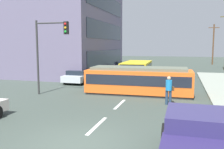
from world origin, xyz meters
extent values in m
plane|color=#3A453E|center=(0.00, 10.00, 0.00)|extent=(120.00, 120.00, 0.00)
cube|color=silver|center=(0.00, 2.00, 0.01)|extent=(0.16, 2.40, 0.01)
cube|color=silver|center=(0.00, 6.00, 0.01)|extent=(0.16, 2.40, 0.01)
cube|color=silver|center=(0.00, 15.41, 0.01)|extent=(0.16, 2.40, 0.01)
cube|color=silver|center=(0.00, 21.41, 0.01)|extent=(0.16, 2.40, 0.01)
cube|color=slate|center=(-13.18, 20.45, 8.00)|extent=(15.81, 15.33, 16.00)
cube|color=#2D3847|center=(-5.25, 20.45, 1.92)|extent=(0.06, 13.03, 1.92)
cube|color=#2D3847|center=(-5.25, 20.45, 5.12)|extent=(0.06, 13.03, 1.92)
cube|color=#2D3847|center=(-5.25, 20.45, 8.32)|extent=(0.06, 13.03, 1.92)
cube|color=orange|center=(0.52, 9.41, 0.94)|extent=(7.41, 2.70, 1.57)
cube|color=#2D2D2D|center=(0.52, 9.41, 0.07)|extent=(7.26, 2.57, 0.15)
cube|color=#5F6655|center=(0.52, 9.41, 1.82)|extent=(6.66, 2.30, 0.20)
cube|color=#1E232D|center=(0.52, 9.41, 1.12)|extent=(7.12, 2.73, 0.69)
cube|color=gold|center=(-0.98, 16.82, 1.04)|extent=(2.62, 5.73, 1.48)
cube|color=black|center=(-0.92, 14.03, 1.26)|extent=(2.25, 0.17, 0.89)
cube|color=black|center=(-0.98, 16.82, 1.31)|extent=(2.65, 4.88, 0.59)
cylinder|color=black|center=(-0.94, 15.00, 0.45)|extent=(2.57, 0.96, 0.90)
cylinder|color=black|center=(-1.02, 18.64, 0.45)|extent=(2.57, 0.96, 0.90)
cylinder|color=navy|center=(2.64, 6.70, 0.42)|extent=(0.16, 0.16, 0.85)
cylinder|color=navy|center=(2.84, 6.70, 0.42)|extent=(0.16, 0.16, 0.85)
cylinder|color=#1D7FC8|center=(2.74, 6.70, 1.15)|extent=(0.36, 0.36, 0.60)
sphere|color=tan|center=(2.74, 6.70, 1.56)|extent=(0.22, 0.22, 0.22)
cube|color=brown|center=(2.96, 6.75, 0.95)|extent=(0.20, 0.22, 0.24)
cube|color=navy|center=(4.00, -0.89, 0.68)|extent=(2.00, 5.00, 0.65)
cube|color=navy|center=(4.00, -0.34, 1.27)|extent=(1.90, 1.90, 0.55)
cylinder|color=black|center=(3.00, 0.61, 0.40)|extent=(0.28, 0.80, 0.80)
cube|color=silver|center=(-5.65, 13.41, 0.52)|extent=(1.96, 4.47, 0.55)
cube|color=black|center=(-5.65, 13.26, 0.99)|extent=(1.77, 2.47, 0.40)
cylinder|color=black|center=(-6.57, 14.76, 0.32)|extent=(0.23, 0.64, 0.64)
cylinder|color=black|center=(-4.69, 14.72, 0.32)|extent=(0.23, 0.64, 0.64)
cylinder|color=black|center=(-6.61, 12.09, 0.32)|extent=(0.23, 0.64, 0.64)
cylinder|color=black|center=(-4.74, 12.06, 0.32)|extent=(0.23, 0.64, 0.64)
cube|color=black|center=(-5.69, 19.85, 0.52)|extent=(1.87, 4.46, 0.55)
cube|color=black|center=(-5.69, 19.70, 0.99)|extent=(1.71, 2.46, 0.40)
cylinder|color=black|center=(-6.62, 21.18, 0.32)|extent=(0.22, 0.64, 0.64)
cylinder|color=black|center=(-4.78, 21.19, 0.32)|extent=(0.22, 0.64, 0.64)
cylinder|color=black|center=(-6.60, 18.51, 0.32)|extent=(0.22, 0.64, 0.64)
cylinder|color=black|center=(-4.77, 18.52, 0.32)|extent=(0.22, 0.64, 0.64)
cube|color=beige|center=(-5.74, 25.77, 0.52)|extent=(1.76, 4.31, 0.55)
cube|color=black|center=(-5.75, 25.62, 0.99)|extent=(1.62, 2.37, 0.40)
cylinder|color=black|center=(-6.61, 27.07, 0.32)|extent=(0.22, 0.64, 0.64)
cylinder|color=black|center=(-4.87, 27.06, 0.32)|extent=(0.22, 0.64, 0.64)
cylinder|color=black|center=(-6.62, 24.49, 0.32)|extent=(0.22, 0.64, 0.64)
cylinder|color=black|center=(-4.88, 24.48, 0.32)|extent=(0.22, 0.64, 0.64)
cylinder|color=#333333|center=(-6.29, 7.35, 2.57)|extent=(0.14, 0.14, 5.15)
cylinder|color=#333333|center=(-5.16, 7.35, 4.95)|extent=(2.25, 0.10, 0.10)
cube|color=black|center=(-4.04, 7.35, 4.60)|extent=(0.28, 0.24, 0.84)
sphere|color=red|center=(-4.04, 7.22, 4.85)|extent=(0.16, 0.16, 0.16)
sphere|color=gold|center=(-4.04, 7.22, 4.60)|extent=(0.16, 0.16, 0.16)
sphere|color=green|center=(-4.04, 7.22, 4.35)|extent=(0.16, 0.16, 0.16)
cylinder|color=brown|center=(8.61, 39.16, 3.56)|extent=(0.24, 0.24, 7.11)
cube|color=brown|center=(8.61, 39.16, 6.51)|extent=(1.80, 0.12, 0.12)
camera|label=1|loc=(3.45, -7.66, 3.46)|focal=39.26mm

